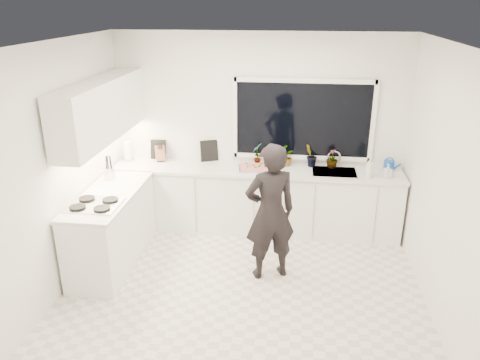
# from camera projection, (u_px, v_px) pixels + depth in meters

# --- Properties ---
(floor) EXTENTS (4.00, 3.50, 0.02)m
(floor) POSITION_uv_depth(u_px,v_px,m) (243.00, 287.00, 5.38)
(floor) COLOR beige
(floor) RESTS_ON ground
(wall_back) EXTENTS (4.00, 0.02, 2.70)m
(wall_back) POSITION_uv_depth(u_px,v_px,m) (259.00, 132.00, 6.52)
(wall_back) COLOR white
(wall_back) RESTS_ON ground
(wall_left) EXTENTS (0.02, 3.50, 2.70)m
(wall_left) POSITION_uv_depth(u_px,v_px,m) (62.00, 168.00, 5.13)
(wall_left) COLOR white
(wall_left) RESTS_ON ground
(wall_right) EXTENTS (0.02, 3.50, 2.70)m
(wall_right) POSITION_uv_depth(u_px,v_px,m) (444.00, 185.00, 4.65)
(wall_right) COLOR white
(wall_right) RESTS_ON ground
(ceiling) EXTENTS (4.00, 3.50, 0.02)m
(ceiling) POSITION_uv_depth(u_px,v_px,m) (244.00, 41.00, 4.40)
(ceiling) COLOR white
(ceiling) RESTS_ON wall_back
(window) EXTENTS (1.80, 0.02, 1.00)m
(window) POSITION_uv_depth(u_px,v_px,m) (303.00, 120.00, 6.34)
(window) COLOR black
(window) RESTS_ON wall_back
(base_cabinets_back) EXTENTS (3.92, 0.58, 0.88)m
(base_cabinets_back) POSITION_uv_depth(u_px,v_px,m) (256.00, 200.00, 6.56)
(base_cabinets_back) COLOR white
(base_cabinets_back) RESTS_ON floor
(base_cabinets_left) EXTENTS (0.58, 1.60, 0.88)m
(base_cabinets_left) POSITION_uv_depth(u_px,v_px,m) (112.00, 229.00, 5.74)
(base_cabinets_left) COLOR white
(base_cabinets_left) RESTS_ON floor
(countertop_back) EXTENTS (3.94, 0.62, 0.04)m
(countertop_back) POSITION_uv_depth(u_px,v_px,m) (256.00, 170.00, 6.38)
(countertop_back) COLOR silver
(countertop_back) RESTS_ON base_cabinets_back
(countertop_left) EXTENTS (0.62, 1.60, 0.04)m
(countertop_left) POSITION_uv_depth(u_px,v_px,m) (108.00, 195.00, 5.57)
(countertop_left) COLOR silver
(countertop_left) RESTS_ON base_cabinets_left
(upper_cabinets) EXTENTS (0.34, 2.10, 0.70)m
(upper_cabinets) POSITION_uv_depth(u_px,v_px,m) (102.00, 110.00, 5.57)
(upper_cabinets) COLOR white
(upper_cabinets) RESTS_ON wall_left
(sink) EXTENTS (0.58, 0.42, 0.14)m
(sink) POSITION_uv_depth(u_px,v_px,m) (334.00, 175.00, 6.28)
(sink) COLOR silver
(sink) RESTS_ON countertop_back
(faucet) EXTENTS (0.03, 0.03, 0.22)m
(faucet) POSITION_uv_depth(u_px,v_px,m) (334.00, 159.00, 6.41)
(faucet) COLOR silver
(faucet) RESTS_ON countertop_back
(stovetop) EXTENTS (0.56, 0.48, 0.03)m
(stovetop) POSITION_uv_depth(u_px,v_px,m) (94.00, 204.00, 5.24)
(stovetop) COLOR black
(stovetop) RESTS_ON countertop_left
(person) EXTENTS (0.70, 0.59, 1.64)m
(person) POSITION_uv_depth(u_px,v_px,m) (270.00, 212.00, 5.31)
(person) COLOR black
(person) RESTS_ON floor
(pizza_tray) EXTENTS (0.55, 0.44, 0.03)m
(pizza_tray) POSITION_uv_depth(u_px,v_px,m) (257.00, 168.00, 6.35)
(pizza_tray) COLOR silver
(pizza_tray) RESTS_ON countertop_back
(pizza) EXTENTS (0.50, 0.39, 0.01)m
(pizza) POSITION_uv_depth(u_px,v_px,m) (257.00, 167.00, 6.35)
(pizza) COLOR #B33F17
(pizza) RESTS_ON pizza_tray
(watering_can) EXTENTS (0.14, 0.14, 0.13)m
(watering_can) POSITION_uv_depth(u_px,v_px,m) (389.00, 165.00, 6.30)
(watering_can) COLOR #1248AC
(watering_can) RESTS_ON countertop_back
(paper_towel_roll) EXTENTS (0.12, 0.12, 0.26)m
(paper_towel_roll) POSITION_uv_depth(u_px,v_px,m) (128.00, 152.00, 6.65)
(paper_towel_roll) COLOR silver
(paper_towel_roll) RESTS_ON countertop_back
(knife_block) EXTENTS (0.16, 0.14, 0.22)m
(knife_block) POSITION_uv_depth(u_px,v_px,m) (160.00, 154.00, 6.64)
(knife_block) COLOR #8D5F41
(knife_block) RESTS_ON countertop_back
(utensil_crock) EXTENTS (0.15, 0.15, 0.16)m
(utensil_crock) POSITION_uv_depth(u_px,v_px,m) (110.00, 173.00, 5.97)
(utensil_crock) COLOR silver
(utensil_crock) RESTS_ON countertop_left
(picture_frame_large) EXTENTS (0.22, 0.03, 0.28)m
(picture_frame_large) POSITION_uv_depth(u_px,v_px,m) (158.00, 149.00, 6.73)
(picture_frame_large) COLOR black
(picture_frame_large) RESTS_ON countertop_back
(picture_frame_small) EXTENTS (0.24, 0.12, 0.30)m
(picture_frame_small) POSITION_uv_depth(u_px,v_px,m) (209.00, 151.00, 6.64)
(picture_frame_small) COLOR black
(picture_frame_small) RESTS_ON countertop_back
(herb_plants) EXTENTS (1.16, 0.22, 0.32)m
(herb_plants) POSITION_uv_depth(u_px,v_px,m) (296.00, 156.00, 6.42)
(herb_plants) COLOR #26662D
(herb_plants) RESTS_ON countertop_back
(soap_bottles) EXTENTS (0.35, 0.12, 0.27)m
(soap_bottles) POSITION_uv_depth(u_px,v_px,m) (375.00, 168.00, 6.02)
(soap_bottles) COLOR #D8BF66
(soap_bottles) RESTS_ON countertop_back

